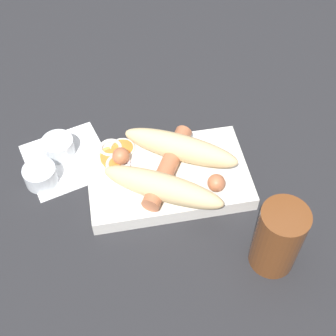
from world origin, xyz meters
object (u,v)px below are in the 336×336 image
Objects in this scene: condiment_cup_far at (41,176)px; drink_glass at (278,238)px; bread_roll at (172,167)px; food_tray at (168,177)px; sausage at (168,169)px; condiment_cup_near at (59,148)px.

drink_glass is (0.32, -0.20, 0.04)m from condiment_cup_far.
bread_roll is 0.19m from drink_glass.
food_tray is 0.03m from sausage.
bread_roll is at bearing -30.25° from condiment_cup_near.
food_tray is 2.16× the size of drink_glass.
condiment_cup_far reaches higher than food_tray.
bread_roll is 0.20m from condiment_cup_near.
condiment_cup_far is at bearing 167.25° from bread_roll.
condiment_cup_far is (-0.21, 0.05, -0.03)m from bread_roll.
drink_glass is (0.29, -0.26, 0.04)m from condiment_cup_near.
sausage is 0.21m from condiment_cup_far.
condiment_cup_far is 0.45× the size of drink_glass.
bread_roll is at bearing -24.71° from sausage.
condiment_cup_near is at bearing 149.55° from sausage.
sausage is at bearing -12.35° from condiment_cup_far.
food_tray is at bearing 126.71° from drink_glass.
condiment_cup_far is (-0.20, 0.04, 0.00)m from food_tray.
condiment_cup_near is at bearing 61.07° from condiment_cup_far.
bread_roll is 1.93× the size of drink_glass.
condiment_cup_near is 1.00× the size of condiment_cup_far.
bread_roll reaches higher than condiment_cup_far.
sausage is 0.20m from drink_glass.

